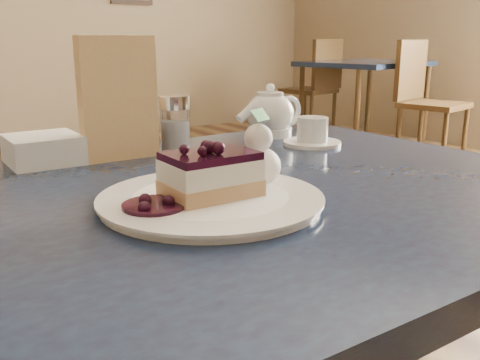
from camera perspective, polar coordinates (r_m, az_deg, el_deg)
main_table at (r=0.81m, az=-4.94°, el=-7.16°), size 1.25×0.84×0.77m
dessert_plate at (r=0.74m, az=-3.12°, el=-2.16°), size 0.30×0.30×0.01m
cheesecake_slice at (r=0.73m, az=-3.17°, el=0.59°), size 0.12×0.09×0.06m
whipped_cream at (r=0.78m, az=1.94°, el=1.53°), size 0.07×0.07×0.06m
berry_sauce at (r=0.69m, az=-9.14°, el=-2.72°), size 0.08×0.08×0.01m
tea_set at (r=1.23m, az=4.05°, el=6.58°), size 0.18×0.26×0.11m
menu_card at (r=1.02m, az=-12.84°, el=8.44°), size 0.14×0.03×0.23m
sugar_shaker at (r=1.07m, az=-6.93°, el=6.00°), size 0.06×0.06×0.11m
napkin_stack at (r=1.04m, az=-20.23°, el=3.10°), size 0.13×0.13×0.05m
bg_table_far_right at (r=5.07m, az=12.78°, el=4.10°), size 1.20×1.93×1.28m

